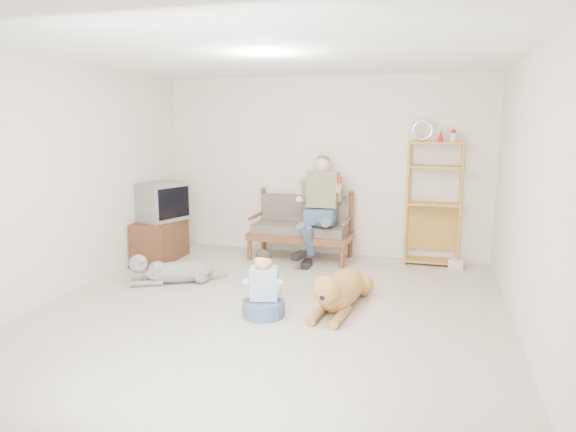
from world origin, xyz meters
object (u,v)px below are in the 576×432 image
(etagere, at_px, (433,202))
(golden_retriever, at_px, (340,290))
(loveseat, at_px, (302,226))
(tv_stand, at_px, (160,240))

(etagere, xyz_separation_m, golden_retriever, (-0.95, -2.12, -0.70))
(etagere, bearing_deg, loveseat, -175.11)
(tv_stand, bearing_deg, etagere, 10.92)
(etagere, bearing_deg, golden_retriever, -114.26)
(etagere, distance_m, golden_retriever, 2.43)
(loveseat, bearing_deg, etagere, 6.79)
(loveseat, relative_size, etagere, 0.74)
(tv_stand, bearing_deg, golden_retriever, -24.80)
(loveseat, height_order, golden_retriever, loveseat)
(etagere, height_order, golden_retriever, etagere)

